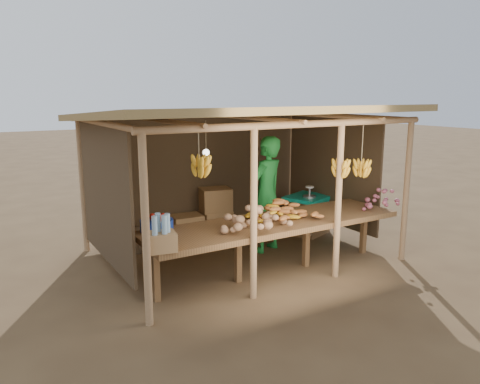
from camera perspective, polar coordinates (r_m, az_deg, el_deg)
ground at (r=7.72m, az=0.00°, el=-7.65°), size 60.00×60.00×0.00m
stall_structure at (r=7.19m, az=0.26°, el=6.50°), size 4.70×3.50×2.43m
counter at (r=6.73m, az=4.17°, el=-4.02°), size 3.90×1.05×0.80m
potato_heap at (r=6.20m, az=1.48°, el=-3.03°), size 1.15×0.80×0.37m
sweet_potato_heap at (r=6.72m, az=6.13°, el=-1.98°), size 0.92×0.59×0.35m
onion_heap at (r=7.69m, az=17.22°, el=-0.69°), size 0.80×0.51×0.36m
banana_pile at (r=6.76m, az=3.53°, el=-1.87°), size 0.75×0.62×0.35m
tomato_basin at (r=6.29m, az=-10.12°, el=-3.85°), size 0.44×0.44×0.23m
bottle_box at (r=5.47m, az=-9.71°, el=-5.42°), size 0.39×0.33×0.44m
vendor at (r=7.70m, az=3.23°, el=-0.29°), size 0.81×0.67×1.92m
tarp_crate at (r=8.86m, az=8.23°, el=-2.60°), size 0.98×0.91×0.93m
carton_stack at (r=8.61m, az=-4.14°, el=-2.96°), size 1.19×0.50×0.86m
burlap_sacks at (r=8.02m, az=-11.52°, el=-5.44°), size 0.74×0.39×0.52m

